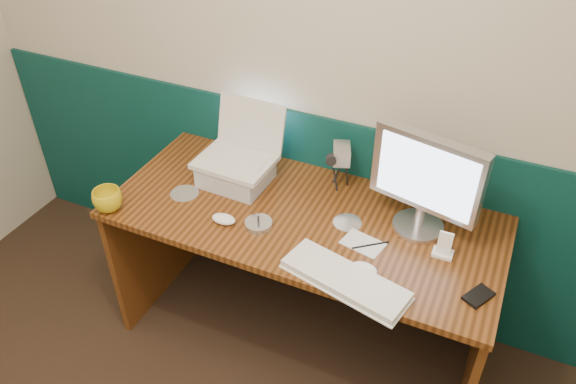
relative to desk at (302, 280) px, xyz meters
The scene contains 19 objects.
back_wall 0.96m from the desk, 107.36° to the left, with size 3.50×0.04×2.50m, color beige.
wainscot 0.40m from the desk, 107.91° to the left, with size 3.48×0.02×1.00m, color #07322F.
desk is the anchor object (origin of this frame).
laptop_riser 0.56m from the desk, 166.13° to the left, with size 0.28×0.23×0.10m, color #B8BCC4.
laptop 0.71m from the desk, 166.13° to the left, with size 0.32×0.24×0.26m, color silver, non-canonical shape.
monitor 0.74m from the desk, 14.55° to the left, with size 0.43×0.12×0.43m, color #BBBABF, non-canonical shape.
keyboard 0.56m from the desk, 45.34° to the right, with size 0.46×0.15×0.03m, color white.
mouse_right 0.55m from the desk, 32.06° to the right, with size 0.10×0.06×0.03m, color white.
mouse_left 0.51m from the desk, 147.22° to the right, with size 0.10×0.06×0.03m, color white.
mug 0.90m from the desk, 158.23° to the right, with size 0.12×0.12×0.09m, color gold.
camcorder 0.54m from the desk, 75.35° to the left, with size 0.09×0.13×0.20m, color #B3B4B8, non-canonical shape.
cd_spindle 0.43m from the desk, 133.88° to the right, with size 0.11×0.11×0.02m, color silver.
cd_loose_a 0.64m from the desk, behind, with size 0.12×0.12×0.00m, color #AEB7BE.
cd_loose_b 0.42m from the desk, ahead, with size 0.12×0.12×0.00m, color silver.
pen 0.49m from the desk, 12.16° to the right, with size 0.01×0.01×0.15m, color black.
papers 0.47m from the desk, 13.52° to the right, with size 0.16×0.10×0.00m, color white.
dock 0.68m from the desk, ahead, with size 0.08×0.06×0.01m, color white.
music_player 0.71m from the desk, ahead, with size 0.05×0.01×0.09m, color white.
pda 0.83m from the desk, 12.50° to the right, with size 0.06×0.11×0.01m, color black.
Camera 1 is at (0.79, -0.25, 2.20)m, focal length 35.00 mm.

